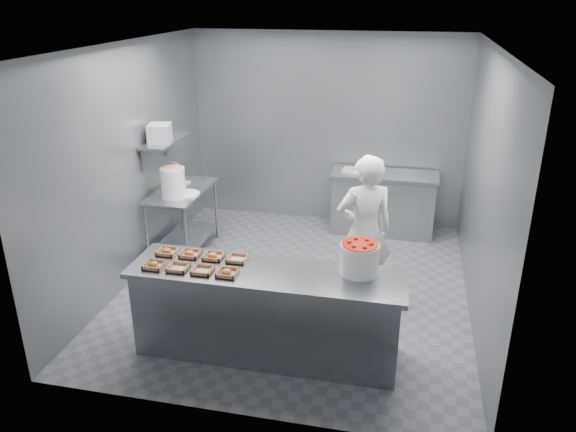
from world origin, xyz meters
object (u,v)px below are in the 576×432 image
(back_counter, at_px, (383,203))
(appliance, at_px, (160,133))
(worker, at_px, (364,231))
(tray_1, at_px, (178,268))
(service_counter, at_px, (267,313))
(tray_4, at_px, (167,251))
(tray_2, at_px, (203,270))
(glaze_bucket, at_px, (173,182))
(tray_7, at_px, (237,259))
(prep_table, at_px, (183,212))
(tray_0, at_px, (154,265))
(tray_6, at_px, (213,256))
(tray_5, at_px, (190,254))
(strawberry_tub, at_px, (359,257))
(tray_3, at_px, (227,273))

(back_counter, height_order, appliance, appliance)
(worker, bearing_deg, tray_1, 18.00)
(service_counter, relative_size, tray_4, 13.88)
(tray_4, bearing_deg, appliance, 114.71)
(tray_2, xyz_separation_m, glaze_bucket, (-1.06, 1.84, 0.18))
(tray_2, relative_size, glaze_bucket, 0.41)
(tray_4, relative_size, tray_7, 1.00)
(prep_table, distance_m, tray_4, 1.92)
(tray_7, bearing_deg, tray_4, -180.00)
(tray_0, bearing_deg, tray_6, 32.05)
(tray_2, xyz_separation_m, tray_5, (-0.24, 0.30, 0.00))
(tray_1, distance_m, strawberry_tub, 1.68)
(tray_0, distance_m, tray_5, 0.38)
(prep_table, height_order, tray_5, tray_5)
(tray_5, relative_size, appliance, 0.62)
(tray_4, xyz_separation_m, tray_7, (0.72, 0.00, -0.00))
(tray_2, xyz_separation_m, tray_7, (0.24, 0.30, 0.00))
(tray_0, height_order, worker, worker)
(tray_5, xyz_separation_m, strawberry_tub, (1.65, -0.00, 0.13))
(service_counter, relative_size, glaze_bucket, 5.62)
(service_counter, bearing_deg, tray_5, 169.52)
(appliance, bearing_deg, tray_1, -76.82)
(tray_2, xyz_separation_m, strawberry_tub, (1.41, 0.30, 0.14))
(prep_table, distance_m, tray_1, 2.29)
(appliance, bearing_deg, tray_5, -72.86)
(service_counter, bearing_deg, back_counter, 74.52)
(appliance, bearing_deg, tray_4, -79.28)
(glaze_bucket, bearing_deg, tray_6, -55.38)
(tray_4, distance_m, worker, 2.12)
(tray_3, xyz_separation_m, glaze_bucket, (-1.30, 1.84, 0.18))
(tray_7, bearing_deg, tray_5, -180.00)
(tray_0, height_order, glaze_bucket, glaze_bucket)
(back_counter, height_order, tray_3, tray_3)
(appliance, bearing_deg, tray_3, -66.91)
(tray_1, distance_m, appliance, 2.34)
(tray_2, relative_size, tray_4, 1.00)
(tray_0, relative_size, appliance, 0.62)
(tray_0, relative_size, tray_3, 1.00)
(strawberry_tub, relative_size, appliance, 1.19)
(back_counter, height_order, tray_5, tray_5)
(prep_table, relative_size, worker, 0.69)
(prep_table, relative_size, tray_6, 6.40)
(strawberry_tub, bearing_deg, glaze_bucket, 148.15)
(tray_7, relative_size, appliance, 0.62)
(tray_3, bearing_deg, prep_table, 122.10)
(tray_4, xyz_separation_m, strawberry_tub, (1.89, -0.00, 0.13))
(tray_2, bearing_deg, strawberry_tub, 12.03)
(tray_1, bearing_deg, worker, 39.87)
(worker, distance_m, strawberry_tub, 1.06)
(back_counter, xyz_separation_m, tray_7, (-1.23, -3.10, 0.47))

